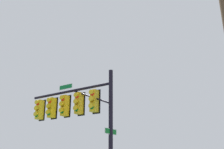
% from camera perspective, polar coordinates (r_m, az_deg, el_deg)
% --- Properties ---
extents(signal_pole_assembly, '(5.39, 2.16, 6.23)m').
position_cam_1_polar(signal_pole_assembly, '(13.67, -8.52, -7.78)').
color(signal_pole_assembly, black).
rests_on(signal_pole_assembly, ground_plane).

